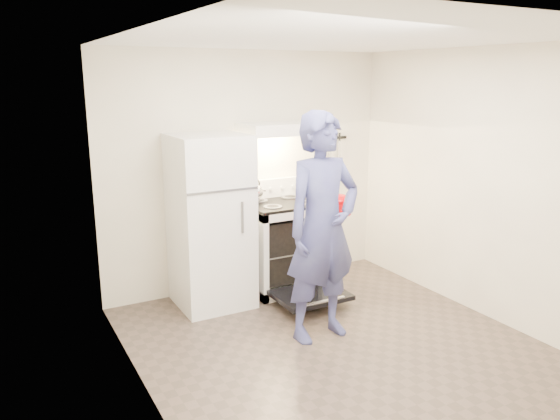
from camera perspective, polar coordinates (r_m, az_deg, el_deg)
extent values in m
plane|color=brown|center=(4.75, 6.53, -14.31)|extent=(3.60, 3.60, 0.00)
cube|color=white|center=(5.83, -3.35, 4.08)|extent=(3.20, 0.02, 2.50)
cube|color=white|center=(5.38, -7.27, -1.20)|extent=(0.70, 0.70, 1.70)
cube|color=white|center=(5.84, 0.18, -3.87)|extent=(0.76, 0.65, 0.92)
cube|color=black|center=(5.71, 0.18, 0.67)|extent=(0.76, 0.65, 0.03)
cube|color=white|center=(5.93, -1.15, 2.30)|extent=(0.76, 0.07, 0.20)
cube|color=black|center=(5.47, 3.22, -8.87)|extent=(0.70, 0.54, 0.04)
cube|color=slate|center=(5.84, 0.18, -4.06)|extent=(0.60, 0.52, 0.01)
cube|color=white|center=(5.66, -0.18, 8.50)|extent=(0.76, 0.50, 0.12)
cube|color=black|center=(6.30, 5.41, 7.50)|extent=(0.40, 0.02, 0.03)
cylinder|color=#8C694A|center=(5.85, 0.08, -3.89)|extent=(0.37, 0.37, 0.02)
cylinder|color=silver|center=(5.64, 4.29, 1.60)|extent=(0.11, 0.11, 0.13)
imported|color=navy|center=(4.63, 4.45, -1.88)|extent=(0.75, 0.52, 1.97)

